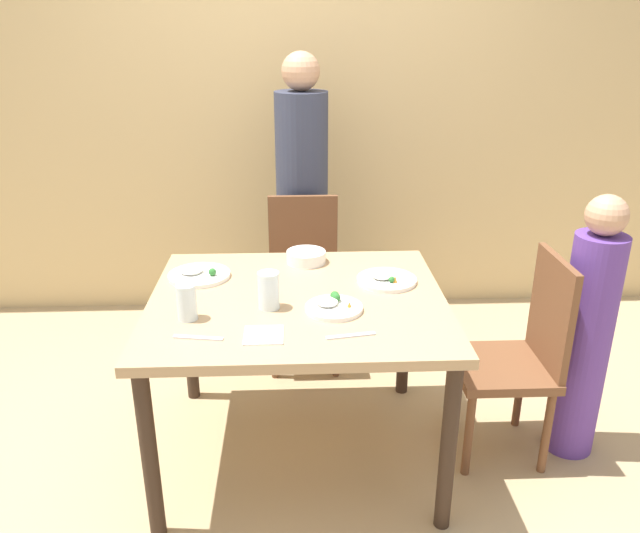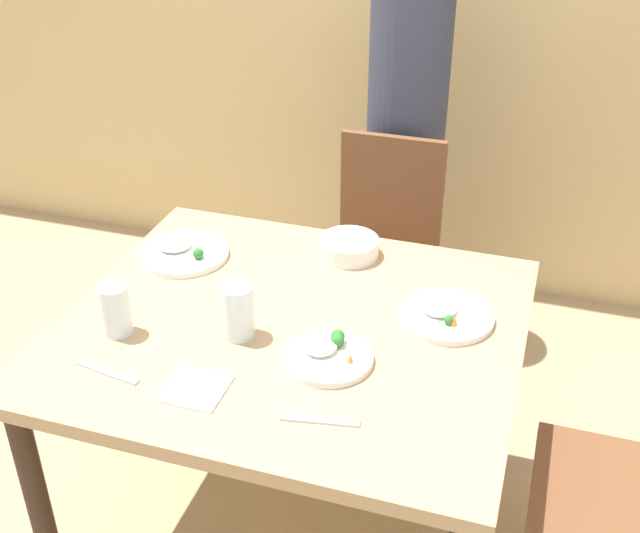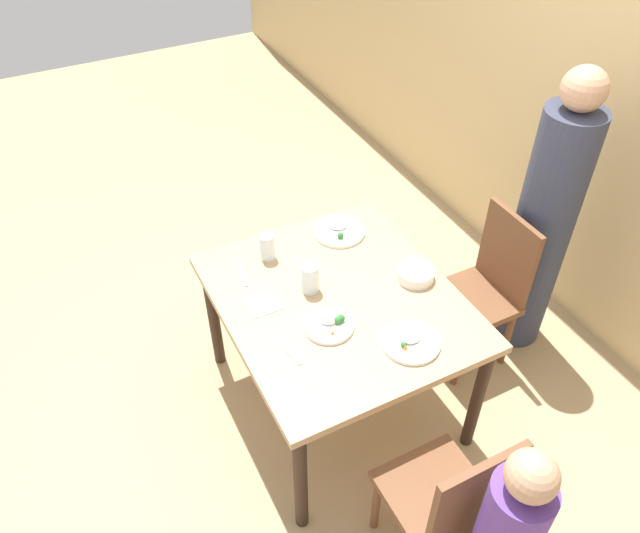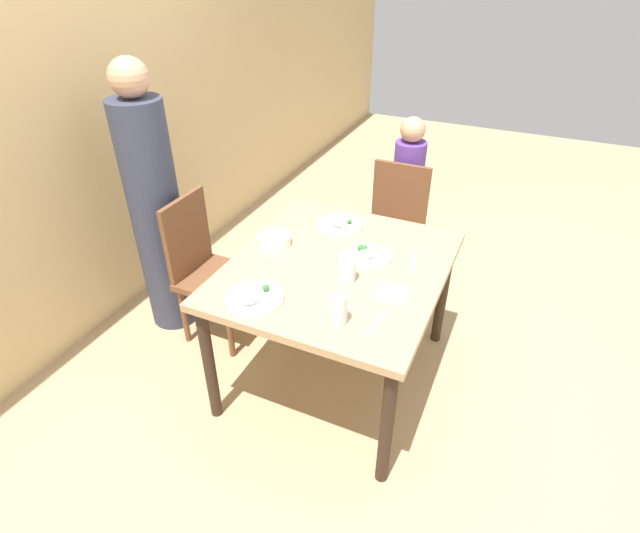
{
  "view_description": "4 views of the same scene",
  "coord_description": "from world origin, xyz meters",
  "px_view_note": "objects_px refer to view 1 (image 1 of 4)",
  "views": [
    {
      "loc": [
        -0.01,
        -2.3,
        1.8
      ],
      "look_at": [
        0.09,
        0.06,
        0.87
      ],
      "focal_mm": 35.0,
      "sensor_mm": 36.0,
      "label": 1
    },
    {
      "loc": [
        0.6,
        -1.63,
        1.97
      ],
      "look_at": [
        0.08,
        -0.02,
        0.95
      ],
      "focal_mm": 45.0,
      "sensor_mm": 36.0,
      "label": 2
    },
    {
      "loc": [
        1.78,
        -1.01,
        2.77
      ],
      "look_at": [
        -0.14,
        -0.02,
        0.85
      ],
      "focal_mm": 35.0,
      "sensor_mm": 36.0,
      "label": 3
    },
    {
      "loc": [
        -1.95,
        -0.79,
        2.13
      ],
      "look_at": [
        -0.11,
        0.05,
        0.8
      ],
      "focal_mm": 28.0,
      "sensor_mm": 36.0,
      "label": 4
    }
  ],
  "objects_px": {
    "chair_adult_spot": "(304,277)",
    "person_adult": "(302,210)",
    "bowl_curry": "(306,256)",
    "plate_rice_adult": "(333,306)",
    "glass_water_tall": "(187,302)",
    "person_child": "(585,336)",
    "chair_child_spot": "(519,353)"
  },
  "relations": [
    {
      "from": "chair_adult_spot",
      "to": "person_adult",
      "type": "bearing_deg",
      "value": 90.0
    },
    {
      "from": "bowl_curry",
      "to": "plate_rice_adult",
      "type": "distance_m",
      "value": 0.52
    },
    {
      "from": "chair_adult_spot",
      "to": "glass_water_tall",
      "type": "xyz_separation_m",
      "value": [
        -0.45,
        -1.04,
        0.34
      ]
    },
    {
      "from": "person_adult",
      "to": "person_child",
      "type": "height_order",
      "value": "person_adult"
    },
    {
      "from": "person_child",
      "to": "plate_rice_adult",
      "type": "relative_size",
      "value": 5.27
    },
    {
      "from": "chair_adult_spot",
      "to": "glass_water_tall",
      "type": "bearing_deg",
      "value": -113.54
    },
    {
      "from": "bowl_curry",
      "to": "glass_water_tall",
      "type": "height_order",
      "value": "glass_water_tall"
    },
    {
      "from": "person_child",
      "to": "glass_water_tall",
      "type": "relative_size",
      "value": 8.45
    },
    {
      "from": "chair_adult_spot",
      "to": "bowl_curry",
      "type": "height_order",
      "value": "chair_adult_spot"
    },
    {
      "from": "person_adult",
      "to": "plate_rice_adult",
      "type": "distance_m",
      "value": 1.3
    },
    {
      "from": "chair_child_spot",
      "to": "person_child",
      "type": "relative_size",
      "value": 0.78
    },
    {
      "from": "glass_water_tall",
      "to": "chair_child_spot",
      "type": "bearing_deg",
      "value": 6.76
    },
    {
      "from": "chair_adult_spot",
      "to": "glass_water_tall",
      "type": "distance_m",
      "value": 1.18
    },
    {
      "from": "person_adult",
      "to": "bowl_curry",
      "type": "bearing_deg",
      "value": -89.72
    },
    {
      "from": "person_adult",
      "to": "glass_water_tall",
      "type": "distance_m",
      "value": 1.43
    },
    {
      "from": "chair_adult_spot",
      "to": "plate_rice_adult",
      "type": "relative_size",
      "value": 4.1
    },
    {
      "from": "chair_adult_spot",
      "to": "plate_rice_adult",
      "type": "distance_m",
      "value": 1.03
    },
    {
      "from": "plate_rice_adult",
      "to": "person_child",
      "type": "bearing_deg",
      "value": 5.57
    },
    {
      "from": "person_adult",
      "to": "person_child",
      "type": "bearing_deg",
      "value": -45.57
    },
    {
      "from": "chair_adult_spot",
      "to": "chair_child_spot",
      "type": "relative_size",
      "value": 1.0
    },
    {
      "from": "glass_water_tall",
      "to": "person_child",
      "type": "bearing_deg",
      "value": 5.63
    },
    {
      "from": "person_adult",
      "to": "glass_water_tall",
      "type": "relative_size",
      "value": 11.87
    },
    {
      "from": "person_child",
      "to": "chair_adult_spot",
      "type": "bearing_deg",
      "value": 143.1
    },
    {
      "from": "person_child",
      "to": "glass_water_tall",
      "type": "bearing_deg",
      "value": -174.37
    },
    {
      "from": "bowl_curry",
      "to": "plate_rice_adult",
      "type": "xyz_separation_m",
      "value": [
        0.09,
        -0.51,
        -0.01
      ]
    },
    {
      "from": "person_child",
      "to": "plate_rice_adult",
      "type": "distance_m",
      "value": 1.1
    },
    {
      "from": "chair_adult_spot",
      "to": "bowl_curry",
      "type": "bearing_deg",
      "value": -89.54
    },
    {
      "from": "glass_water_tall",
      "to": "person_adult",
      "type": "bearing_deg",
      "value": 71.51
    },
    {
      "from": "chair_adult_spot",
      "to": "plate_rice_adult",
      "type": "bearing_deg",
      "value": -84.43
    },
    {
      "from": "person_child",
      "to": "bowl_curry",
      "type": "xyz_separation_m",
      "value": [
        -1.17,
        0.4,
        0.23
      ]
    },
    {
      "from": "chair_child_spot",
      "to": "person_child",
      "type": "distance_m",
      "value": 0.28
    },
    {
      "from": "chair_adult_spot",
      "to": "person_child",
      "type": "relative_size",
      "value": 0.78
    }
  ]
}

